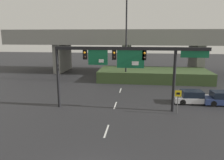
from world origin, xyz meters
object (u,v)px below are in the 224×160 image
signal_gantry (124,60)px  speed_limit_sign (178,98)px  parked_sedan_mid_right (224,99)px  highway_light_pole_near (126,36)px  parked_sedan_near_right (193,97)px

signal_gantry → speed_limit_sign: bearing=-8.7°
signal_gantry → speed_limit_sign: size_ratio=6.19×
signal_gantry → parked_sedan_mid_right: signal_gantry is taller
highway_light_pole_near → parked_sedan_mid_right: 16.18m
highway_light_pole_near → parked_sedan_near_right: (8.05, -9.34, -6.67)m
parked_sedan_near_right → speed_limit_sign: bearing=-124.2°
signal_gantry → highway_light_pole_near: bearing=92.5°
speed_limit_sign → parked_sedan_mid_right: size_ratio=0.53×
parked_sedan_near_right → parked_sedan_mid_right: bearing=-6.5°
signal_gantry → highway_light_pole_near: 12.62m
speed_limit_sign → highway_light_pole_near: 15.51m
signal_gantry → highway_light_pole_near: (-0.55, 12.41, 2.22)m
signal_gantry → speed_limit_sign: 6.33m
speed_limit_sign → parked_sedan_near_right: bearing=59.2°
parked_sedan_near_right → signal_gantry: bearing=-161.2°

